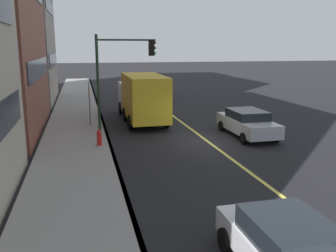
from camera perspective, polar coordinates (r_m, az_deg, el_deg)
The scene contains 10 objects.
ground at distance 19.72m, azimuth 6.05°, elevation -2.31°, with size 200.00×200.00×0.00m, color black.
sidewalk_slab at distance 18.64m, azimuth -14.19°, elevation -3.24°, with size 80.00×3.54×0.15m, color gray.
curb_edge at distance 18.68m, azimuth -9.00°, elevation -2.98°, with size 80.00×0.16×0.15m, color slate.
lane_stripe_center at distance 19.72m, azimuth 6.05°, elevation -2.29°, with size 80.00×0.16×0.01m, color #D8CC4C.
car_white at distance 8.62m, azimuth 17.91°, elevation -17.50°, with size 3.89×1.89×1.42m.
car_silver at distance 20.97m, azimuth 12.23°, elevation 0.52°, with size 4.69×2.05×1.48m.
truck_yellow at distance 24.48m, azimuth -4.02°, elevation 4.56°, with size 8.00×2.48×3.16m.
traffic_light_mast at distance 21.52m, azimuth -7.41°, elevation 9.18°, with size 0.28×3.48×5.60m.
street_sign_post at distance 23.09m, azimuth -12.12°, elevation 3.86°, with size 0.60×0.08×2.85m.
fire_hydrant at distance 18.44m, azimuth -10.62°, elevation -1.99°, with size 0.24×0.24×0.94m.
Camera 1 is at (-18.00, 6.39, 4.93)m, focal length 39.26 mm.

